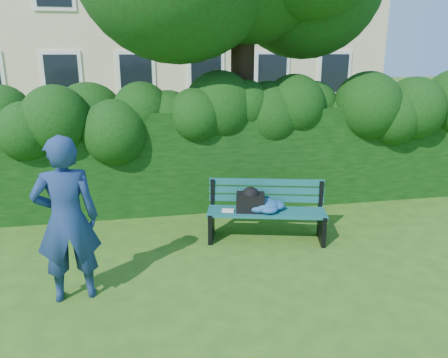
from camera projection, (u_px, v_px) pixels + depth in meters
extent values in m
plane|color=#32591C|center=(232.00, 255.00, 6.19)|extent=(80.00, 80.00, 0.00)
cube|color=white|center=(62.00, 76.00, 14.36)|extent=(1.30, 0.08, 1.60)
cube|color=black|center=(62.00, 76.00, 14.32)|extent=(1.05, 0.04, 1.35)
cube|color=white|center=(136.00, 75.00, 14.80)|extent=(1.30, 0.08, 1.60)
cube|color=black|center=(136.00, 75.00, 14.76)|extent=(1.05, 0.04, 1.35)
cube|color=white|center=(206.00, 74.00, 15.25)|extent=(1.30, 0.08, 1.60)
cube|color=black|center=(206.00, 74.00, 15.21)|extent=(1.05, 0.04, 1.35)
cube|color=white|center=(272.00, 74.00, 15.69)|extent=(1.30, 0.08, 1.60)
cube|color=black|center=(272.00, 74.00, 15.65)|extent=(1.05, 0.04, 1.35)
cube|color=white|center=(334.00, 73.00, 16.13)|extent=(1.30, 0.08, 1.60)
cube|color=black|center=(335.00, 73.00, 16.10)|extent=(1.05, 0.04, 1.35)
cube|color=black|center=(207.00, 158.00, 8.01)|extent=(10.00, 1.00, 1.80)
cylinder|color=black|center=(242.00, 81.00, 8.16)|extent=(0.43, 0.43, 4.47)
cube|color=#0E4246|center=(267.00, 217.00, 6.39)|extent=(1.74, 0.54, 0.04)
cube|color=#0E4246|center=(267.00, 214.00, 6.50)|extent=(1.74, 0.54, 0.04)
cube|color=#0E4246|center=(266.00, 211.00, 6.62)|extent=(1.74, 0.54, 0.04)
cube|color=#0E4246|center=(266.00, 208.00, 6.73)|extent=(1.74, 0.54, 0.04)
cube|color=#0E4246|center=(266.00, 198.00, 6.77)|extent=(1.72, 0.48, 0.10)
cube|color=#0E4246|center=(266.00, 190.00, 6.74)|extent=(1.72, 0.48, 0.10)
cube|color=#0E4246|center=(267.00, 182.00, 6.72)|extent=(1.72, 0.48, 0.10)
cube|color=black|center=(211.00, 225.00, 6.67)|extent=(0.18, 0.50, 0.44)
cube|color=black|center=(213.00, 193.00, 6.80)|extent=(0.07, 0.07, 0.45)
cube|color=black|center=(211.00, 213.00, 6.56)|extent=(0.16, 0.42, 0.05)
cube|color=black|center=(322.00, 228.00, 6.58)|extent=(0.18, 0.50, 0.44)
cube|color=black|center=(321.00, 195.00, 6.70)|extent=(0.07, 0.07, 0.45)
cube|color=black|center=(323.00, 215.00, 6.47)|extent=(0.16, 0.42, 0.05)
cube|color=white|center=(228.00, 211.00, 6.54)|extent=(0.21, 0.17, 0.02)
cube|color=black|center=(250.00, 202.00, 6.53)|extent=(0.48, 0.39, 0.27)
imported|color=navy|center=(67.00, 220.00, 4.87)|extent=(0.76, 0.56, 1.93)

